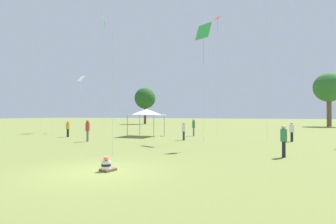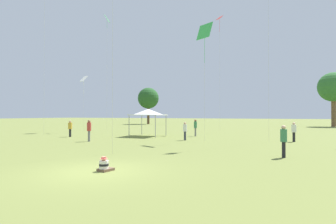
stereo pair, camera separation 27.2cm
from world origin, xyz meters
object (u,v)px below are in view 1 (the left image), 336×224
object	(u,v)px
person_standing_5	(292,130)
kite_0	(217,26)
person_standing_3	(184,130)
seated_toddler	(107,166)
kite_6	(81,80)
kite_5	(104,23)
person_standing_2	(68,128)
canopy_tent	(146,112)
kite_2	(203,33)
distant_tree_0	(329,88)
person_standing_1	(284,138)
person_standing_0	(194,126)
distant_tree_1	(145,98)
person_standing_4	(88,129)

from	to	relation	value
person_standing_5	kite_0	bearing A→B (deg)	139.62
person_standing_3	seated_toddler	bearing A→B (deg)	120.54
kite_6	seated_toddler	bearing A→B (deg)	16.47
seated_toddler	kite_5	xyz separation A→B (m)	(-16.15, 21.37, 14.80)
person_standing_2	person_standing_5	xyz separation A→B (m)	(20.32, 3.76, -0.00)
canopy_tent	kite_0	world-z (taller)	kite_0
person_standing_5	kite_6	world-z (taller)	kite_6
kite_2	distant_tree_0	distance (m)	39.22
kite_2	kite_5	world-z (taller)	kite_5
person_standing_1	person_standing_2	distance (m)	20.28
person_standing_0	person_standing_3	bearing A→B (deg)	80.45
canopy_tent	distant_tree_0	world-z (taller)	distant_tree_0
person_standing_5	distant_tree_1	distance (m)	44.14
person_standing_0	person_standing_4	world-z (taller)	person_standing_4
person_standing_3	distant_tree_1	world-z (taller)	distant_tree_1
seated_toddler	distant_tree_0	bearing A→B (deg)	83.44
person_standing_0	person_standing_1	world-z (taller)	person_standing_0
person_standing_4	kite_2	size ratio (longest dim) A/B	0.18
person_standing_2	person_standing_3	xyz separation A→B (m)	(11.75, 1.34, -0.01)
kite_5	distant_tree_1	xyz separation A→B (m)	(-7.22, 25.46, -8.87)
person_standing_5	canopy_tent	xyz separation A→B (m)	(-13.56, 0.12, 1.53)
distant_tree_1	seated_toddler	bearing A→B (deg)	-63.48
distant_tree_0	kite_6	bearing A→B (deg)	-134.82
person_standing_3	distant_tree_0	bearing A→B (deg)	-90.05
seated_toddler	kite_5	size ratio (longest dim) A/B	0.04
person_standing_0	person_standing_2	xyz separation A→B (m)	(-11.24, -5.82, -0.12)
person_standing_4	distant_tree_0	world-z (taller)	distant_tree_0
person_standing_2	kite_6	bearing A→B (deg)	-16.62
kite_2	kite_6	bearing A→B (deg)	-124.71
person_standing_0	kite_0	size ratio (longest dim) A/B	0.12
person_standing_1	person_standing_5	size ratio (longest dim) A/B	1.04
kite_6	person_standing_1	bearing A→B (deg)	37.10
person_standing_1	distant_tree_1	xyz separation A→B (m)	(-29.76, 40.48, 5.15)
person_standing_3	kite_2	bearing A→B (deg)	-163.86
person_standing_3	distant_tree_1	distance (m)	40.71
person_standing_5	kite_5	distance (m)	27.86
canopy_tent	kite_6	world-z (taller)	kite_6
person_standing_4	distant_tree_0	distance (m)	46.95
seated_toddler	kite_6	world-z (taller)	kite_6
distant_tree_1	canopy_tent	bearing A→B (deg)	-61.64
person_standing_0	person_standing_2	size ratio (longest dim) A/B	1.08
person_standing_1	distant_tree_1	distance (m)	50.51
person_standing_4	person_standing_5	size ratio (longest dim) A/B	1.12
seated_toddler	person_standing_2	bearing A→B (deg)	148.97
person_standing_4	distant_tree_1	bearing A→B (deg)	-88.43
kite_6	kite_0	bearing A→B (deg)	84.59
kite_2	kite_6	world-z (taller)	kite_2
seated_toddler	distant_tree_1	distance (m)	52.67
kite_0	kite_2	xyz separation A→B (m)	(1.26, -11.07, -4.28)
person_standing_3	person_standing_2	bearing A→B (deg)	30.69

